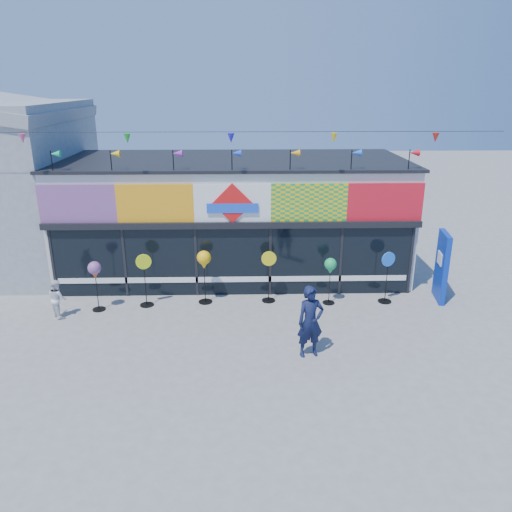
{
  "coord_description": "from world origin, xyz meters",
  "views": [
    {
      "loc": [
        0.35,
        -11.82,
        6.64
      ],
      "look_at": [
        0.7,
        2.0,
        1.83
      ],
      "focal_mm": 35.0,
      "sensor_mm": 36.0,
      "label": 1
    }
  ],
  "objects_px": {
    "blue_sign": "(442,266)",
    "adult_man": "(310,322)",
    "spinner_4": "(330,267)",
    "child": "(58,298)",
    "spinner_5": "(387,276)",
    "spinner_2": "(204,261)",
    "spinner_0": "(95,272)",
    "spinner_3": "(269,275)",
    "spinner_1": "(145,279)"
  },
  "relations": [
    {
      "from": "spinner_0",
      "to": "spinner_3",
      "type": "relative_size",
      "value": 0.94
    },
    {
      "from": "blue_sign",
      "to": "spinner_5",
      "type": "bearing_deg",
      "value": -165.65
    },
    {
      "from": "spinner_0",
      "to": "blue_sign",
      "type": "bearing_deg",
      "value": 2.96
    },
    {
      "from": "blue_sign",
      "to": "spinner_1",
      "type": "height_order",
      "value": "blue_sign"
    },
    {
      "from": "spinner_2",
      "to": "child",
      "type": "height_order",
      "value": "spinner_2"
    },
    {
      "from": "spinner_3",
      "to": "spinner_4",
      "type": "relative_size",
      "value": 1.11
    },
    {
      "from": "blue_sign",
      "to": "child",
      "type": "distance_m",
      "value": 11.89
    },
    {
      "from": "spinner_5",
      "to": "spinner_4",
      "type": "bearing_deg",
      "value": -178.15
    },
    {
      "from": "spinner_2",
      "to": "spinner_3",
      "type": "height_order",
      "value": "spinner_2"
    },
    {
      "from": "adult_man",
      "to": "child",
      "type": "height_order",
      "value": "adult_man"
    },
    {
      "from": "spinner_2",
      "to": "spinner_5",
      "type": "relative_size",
      "value": 1.03
    },
    {
      "from": "spinner_5",
      "to": "spinner_3",
      "type": "bearing_deg",
      "value": 177.5
    },
    {
      "from": "spinner_1",
      "to": "spinner_0",
      "type": "bearing_deg",
      "value": -168.4
    },
    {
      "from": "spinner_3",
      "to": "child",
      "type": "relative_size",
      "value": 1.43
    },
    {
      "from": "spinner_3",
      "to": "spinner_5",
      "type": "xyz_separation_m",
      "value": [
        3.72,
        -0.16,
        0.0
      ]
    },
    {
      "from": "spinner_3",
      "to": "spinner_1",
      "type": "bearing_deg",
      "value": -176.41
    },
    {
      "from": "blue_sign",
      "to": "child",
      "type": "height_order",
      "value": "blue_sign"
    },
    {
      "from": "blue_sign",
      "to": "spinner_3",
      "type": "relative_size",
      "value": 1.33
    },
    {
      "from": "spinner_4",
      "to": "adult_man",
      "type": "relative_size",
      "value": 0.8
    },
    {
      "from": "child",
      "to": "spinner_0",
      "type": "bearing_deg",
      "value": -109.28
    },
    {
      "from": "spinner_0",
      "to": "spinner_4",
      "type": "distance_m",
      "value": 7.19
    },
    {
      "from": "blue_sign",
      "to": "spinner_4",
      "type": "relative_size",
      "value": 1.47
    },
    {
      "from": "spinner_0",
      "to": "spinner_1",
      "type": "bearing_deg",
      "value": 11.6
    },
    {
      "from": "spinner_4",
      "to": "child",
      "type": "xyz_separation_m",
      "value": [
        -8.24,
        -0.74,
        -0.63
      ]
    },
    {
      "from": "spinner_0",
      "to": "spinner_4",
      "type": "xyz_separation_m",
      "value": [
        7.18,
        0.31,
        -0.05
      ]
    },
    {
      "from": "spinner_1",
      "to": "spinner_2",
      "type": "height_order",
      "value": "spinner_2"
    },
    {
      "from": "spinner_1",
      "to": "child",
      "type": "distance_m",
      "value": 2.6
    },
    {
      "from": "spinner_3",
      "to": "adult_man",
      "type": "xyz_separation_m",
      "value": [
        0.88,
        -3.39,
        0.06
      ]
    },
    {
      "from": "spinner_5",
      "to": "child",
      "type": "bearing_deg",
      "value": -175.44
    },
    {
      "from": "blue_sign",
      "to": "spinner_3",
      "type": "distance_m",
      "value": 5.51
    },
    {
      "from": "spinner_4",
      "to": "spinner_2",
      "type": "bearing_deg",
      "value": 177.5
    },
    {
      "from": "blue_sign",
      "to": "spinner_2",
      "type": "xyz_separation_m",
      "value": [
        -7.53,
        -0.07,
        0.26
      ]
    },
    {
      "from": "spinner_4",
      "to": "child",
      "type": "relative_size",
      "value": 1.3
    },
    {
      "from": "spinner_0",
      "to": "spinner_5",
      "type": "bearing_deg",
      "value": 2.36
    },
    {
      "from": "spinner_3",
      "to": "spinner_5",
      "type": "bearing_deg",
      "value": -2.5
    },
    {
      "from": "blue_sign",
      "to": "adult_man",
      "type": "xyz_separation_m",
      "value": [
        -4.62,
        -3.41,
        -0.18
      ]
    },
    {
      "from": "spinner_2",
      "to": "spinner_0",
      "type": "bearing_deg",
      "value": -171.55
    },
    {
      "from": "blue_sign",
      "to": "adult_man",
      "type": "relative_size",
      "value": 1.18
    },
    {
      "from": "blue_sign",
      "to": "spinner_2",
      "type": "bearing_deg",
      "value": -171.05
    },
    {
      "from": "spinner_4",
      "to": "child",
      "type": "height_order",
      "value": "spinner_4"
    },
    {
      "from": "spinner_5",
      "to": "spinner_0",
      "type": "bearing_deg",
      "value": -177.64
    },
    {
      "from": "spinner_4",
      "to": "adult_man",
      "type": "height_order",
      "value": "adult_man"
    },
    {
      "from": "adult_man",
      "to": "spinner_3",
      "type": "bearing_deg",
      "value": 91.08
    },
    {
      "from": "spinner_0",
      "to": "child",
      "type": "height_order",
      "value": "spinner_0"
    },
    {
      "from": "spinner_1",
      "to": "spinner_2",
      "type": "xyz_separation_m",
      "value": [
        1.83,
        0.19,
        0.49
      ]
    },
    {
      "from": "blue_sign",
      "to": "child",
      "type": "bearing_deg",
      "value": -166.83
    },
    {
      "from": "spinner_5",
      "to": "child",
      "type": "distance_m",
      "value": 10.09
    },
    {
      "from": "child",
      "to": "spinner_4",
      "type": "bearing_deg",
      "value": -126.39
    },
    {
      "from": "spinner_2",
      "to": "adult_man",
      "type": "distance_m",
      "value": 4.45
    },
    {
      "from": "spinner_0",
      "to": "spinner_4",
      "type": "bearing_deg",
      "value": 2.49
    }
  ]
}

